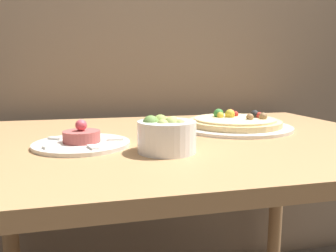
# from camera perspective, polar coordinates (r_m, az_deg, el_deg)

# --- Properties ---
(dining_table) EXTENTS (1.27, 0.89, 0.78)m
(dining_table) POSITION_cam_1_polar(r_m,az_deg,el_deg) (0.98, 2.18, -7.60)
(dining_table) COLOR #AD7F51
(dining_table) RESTS_ON ground_plane
(pizza_plate) EXTENTS (0.37, 0.37, 0.06)m
(pizza_plate) POSITION_cam_1_polar(r_m,az_deg,el_deg) (1.11, 11.50, 0.46)
(pizza_plate) COLOR silver
(pizza_plate) RESTS_ON dining_table
(tartare_plate) EXTENTS (0.24, 0.24, 0.07)m
(tartare_plate) POSITION_cam_1_polar(r_m,az_deg,el_deg) (0.86, -14.77, -2.58)
(tartare_plate) COLOR silver
(tartare_plate) RESTS_ON dining_table
(small_bowl) EXTENTS (0.14, 0.14, 0.09)m
(small_bowl) POSITION_cam_1_polar(r_m,az_deg,el_deg) (0.76, -0.29, -1.53)
(small_bowl) COLOR white
(small_bowl) RESTS_ON dining_table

